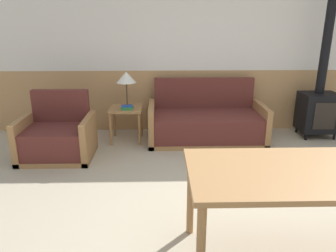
% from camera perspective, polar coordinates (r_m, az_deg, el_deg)
% --- Properties ---
extents(ground_plane, '(16.00, 16.00, 0.00)m').
position_cam_1_polar(ground_plane, '(3.29, 12.18, -15.16)').
color(ground_plane, '#B2A58C').
extents(wall_back, '(7.20, 0.06, 2.70)m').
position_cam_1_polar(wall_back, '(5.36, 6.62, 13.41)').
color(wall_back, tan).
rests_on(wall_back, ground_plane).
extents(couch, '(1.73, 0.85, 0.90)m').
position_cam_1_polar(couch, '(5.04, 6.61, 0.50)').
color(couch, '#9E7042').
rests_on(couch, ground_plane).
extents(armchair, '(0.93, 0.73, 0.86)m').
position_cam_1_polar(armchair, '(4.62, -18.69, -2.03)').
color(armchair, '#9E7042').
rests_on(armchair, ground_plane).
extents(side_table, '(0.48, 0.48, 0.52)m').
position_cam_1_polar(side_table, '(4.97, -7.33, 2.11)').
color(side_table, '#9E7042').
rests_on(side_table, ground_plane).
extents(table_lamp, '(0.29, 0.29, 0.53)m').
position_cam_1_polar(table_lamp, '(4.93, -7.28, 8.24)').
color(table_lamp, '#4C3823').
rests_on(table_lamp, side_table).
extents(book_stack, '(0.18, 0.16, 0.06)m').
position_cam_1_polar(book_stack, '(4.85, -7.14, 3.22)').
color(book_stack, '#2D7F3D').
rests_on(book_stack, side_table).
extents(dining_table, '(1.65, 0.83, 0.76)m').
position_cam_1_polar(dining_table, '(2.57, 22.37, -8.68)').
color(dining_table, '#9E7042').
rests_on(dining_table, ground_plane).
extents(wood_stove, '(0.55, 0.46, 2.49)m').
position_cam_1_polar(wood_stove, '(5.59, 24.89, 4.30)').
color(wood_stove, black).
rests_on(wood_stove, ground_plane).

